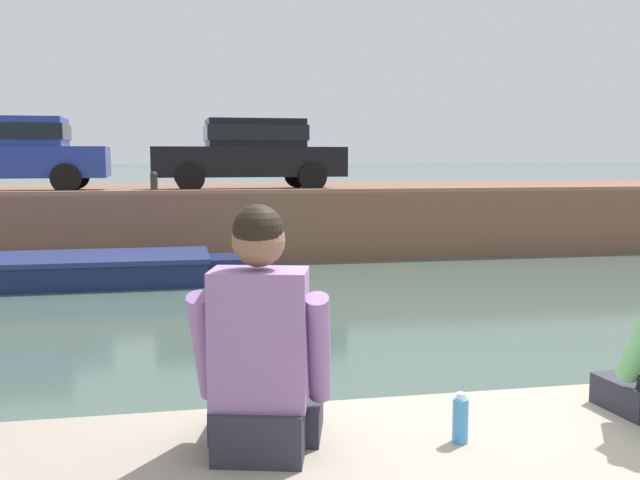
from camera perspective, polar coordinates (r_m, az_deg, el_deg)
ground_plane at (r=9.01m, az=-1.49°, el=-6.94°), size 400.00×400.00×0.00m
far_quay_wall at (r=17.23m, az=-6.04°, el=1.91°), size 60.00×6.00×1.39m
far_wall_coping at (r=14.32m, az=-5.12°, el=3.89°), size 60.00×0.24×0.08m
boat_moored_west_navy at (r=12.68m, az=-19.64°, el=-2.26°), size 6.25×1.80×0.47m
car_leftmost_blue at (r=16.24m, az=-23.60°, el=6.54°), size 4.13×2.06×1.54m
car_left_inner_black at (r=15.90m, az=-5.62°, el=7.07°), size 4.20×2.04×1.54m
mooring_bollard_mid at (r=14.39m, az=-13.14°, el=4.55°), size 0.15×0.15×0.45m
person_seated_left at (r=2.78m, az=-4.71°, el=-9.36°), size 0.59×0.60×0.97m
bottle_drink at (r=2.99m, az=11.17°, el=-13.91°), size 0.06×0.06×0.20m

